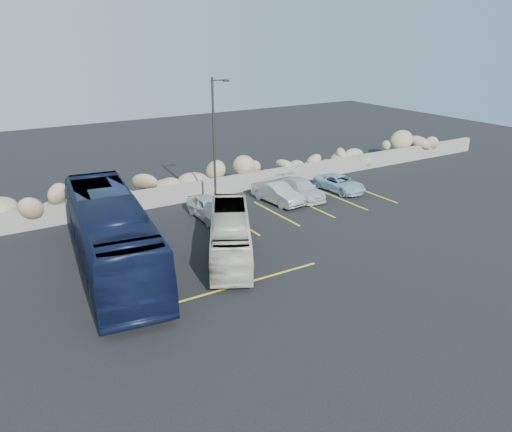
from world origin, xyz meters
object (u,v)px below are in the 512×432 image
car_a (209,208)px  car_d (339,183)px  vintage_bus (230,234)px  lamppost (215,141)px  car_c (301,189)px  car_b (278,193)px  tour_coach (111,234)px

car_a → car_d: bearing=2.2°
vintage_bus → car_d: bearing=52.8°
lamppost → car_c: bearing=-7.5°
car_a → car_b: (5.06, 0.34, -0.02)m
tour_coach → car_a: bearing=35.4°
car_a → car_d: car_a is taller
tour_coach → car_b: bearing=25.8°
vintage_bus → car_d: size_ratio=1.99×
car_b → car_c: size_ratio=0.95×
vintage_bus → car_b: (6.47, 5.49, -0.44)m
car_c → vintage_bus: bearing=-143.6°
car_a → car_d: (10.13, 0.19, -0.12)m
vintage_bus → tour_coach: size_ratio=0.64×
car_a → car_c: (7.00, 0.42, -0.06)m
lamppost → car_d: (9.04, -1.01, -3.75)m
car_b → car_c: 1.94m
tour_coach → car_c: 14.38m
car_b → car_c: bearing=-3.4°
lamppost → tour_coach: lamppost is taller
tour_coach → car_b: 12.51m
car_c → car_d: 3.14m
car_a → car_b: 5.07m
tour_coach → car_b: size_ratio=3.09×
lamppost → vintage_bus: 7.54m
car_d → car_c: bearing=171.8°
car_c → tour_coach: bearing=-160.8°
car_b → car_d: bearing=-7.4°
car_d → tour_coach: bearing=-171.3°
lamppost → vintage_bus: size_ratio=1.02×
vintage_bus → car_b: vintage_bus is taller
vintage_bus → car_a: bearing=102.7°
tour_coach → vintage_bus: bearing=-8.8°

